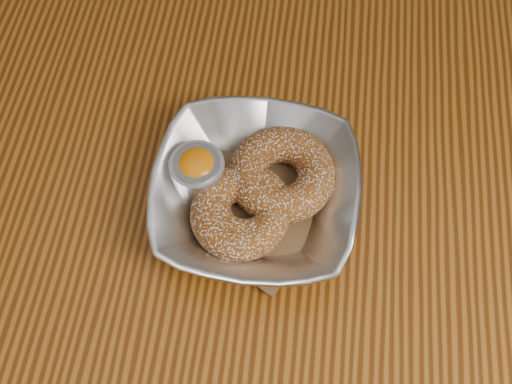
# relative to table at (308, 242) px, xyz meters

# --- Properties ---
(ground_plane) EXTENTS (4.00, 4.00, 0.00)m
(ground_plane) POSITION_rel_table_xyz_m (0.00, 0.00, -0.65)
(ground_plane) COLOR #565659
(ground_plane) RESTS_ON ground
(table) EXTENTS (1.20, 0.80, 0.75)m
(table) POSITION_rel_table_xyz_m (0.00, 0.00, 0.00)
(table) COLOR brown
(table) RESTS_ON ground_plane
(serving_bowl) EXTENTS (0.21, 0.21, 0.05)m
(serving_bowl) POSITION_rel_table_xyz_m (-0.06, -0.01, 0.12)
(serving_bowl) COLOR silver
(serving_bowl) RESTS_ON table
(parchment) EXTENTS (0.20, 0.20, 0.00)m
(parchment) POSITION_rel_table_xyz_m (-0.06, -0.01, 0.11)
(parchment) COLOR brown
(parchment) RESTS_ON table
(donut_back) EXTENTS (0.14, 0.14, 0.04)m
(donut_back) POSITION_rel_table_xyz_m (-0.04, 0.02, 0.13)
(donut_back) COLOR brown
(donut_back) RESTS_ON parchment
(donut_front) EXTENTS (0.11, 0.11, 0.03)m
(donut_front) POSITION_rel_table_xyz_m (-0.07, -0.02, 0.13)
(donut_front) COLOR brown
(donut_front) RESTS_ON parchment
(donut_extra) EXTENTS (0.11, 0.11, 0.03)m
(donut_extra) POSITION_rel_table_xyz_m (-0.07, -0.03, 0.13)
(donut_extra) COLOR brown
(donut_extra) RESTS_ON parchment
(ramekin) EXTENTS (0.05, 0.05, 0.05)m
(ramekin) POSITION_rel_table_xyz_m (-0.12, 0.00, 0.13)
(ramekin) COLOR silver
(ramekin) RESTS_ON table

